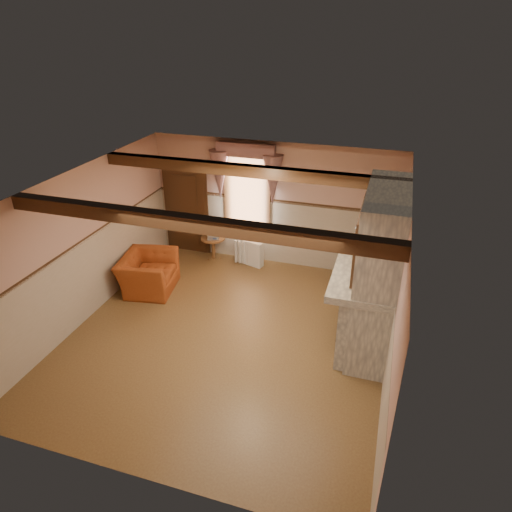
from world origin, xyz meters
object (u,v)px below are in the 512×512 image
(radiator, at_px, (249,252))
(bowl, at_px, (367,267))
(side_table, at_px, (214,248))
(armchair, at_px, (148,273))
(mantel_clock, at_px, (371,249))
(oil_lamp, at_px, (371,246))

(radiator, distance_m, bowl, 3.63)
(side_table, distance_m, bowl, 4.33)
(armchair, distance_m, radiator, 2.36)
(mantel_clock, bearing_deg, armchair, -177.84)
(radiator, relative_size, bowl, 2.01)
(side_table, height_order, oil_lamp, oil_lamp)
(mantel_clock, bearing_deg, side_table, 157.20)
(armchair, bearing_deg, side_table, -34.33)
(armchair, xyz_separation_m, side_table, (0.77, 1.68, -0.10))
(bowl, height_order, mantel_clock, mantel_clock)
(side_table, distance_m, mantel_clock, 4.10)
(side_table, xyz_separation_m, bowl, (3.60, -2.10, 1.19))
(armchair, height_order, mantel_clock, mantel_clock)
(radiator, height_order, bowl, bowl)
(armchair, bearing_deg, radiator, -54.12)
(armchair, bearing_deg, oil_lamp, -97.38)
(side_table, relative_size, radiator, 0.81)
(armchair, xyz_separation_m, mantel_clock, (4.38, 0.17, 1.14))
(side_table, distance_m, radiator, 0.88)
(armchair, relative_size, bowl, 3.33)
(side_table, relative_size, oil_lamp, 2.02)
(mantel_clock, height_order, oil_lamp, oil_lamp)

